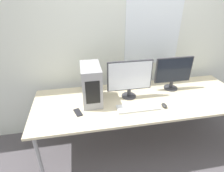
{
  "coord_description": "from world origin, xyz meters",
  "views": [
    {
      "loc": [
        -0.7,
        -1.38,
        2.01
      ],
      "look_at": [
        -0.36,
        0.44,
        0.98
      ],
      "focal_mm": 30.0,
      "sensor_mm": 36.0,
      "label": 1
    }
  ],
  "objects_px": {
    "monitor_right_near": "(173,72)",
    "monitor_main": "(130,78)",
    "mouse": "(164,105)",
    "keyboard": "(138,107)",
    "cell_phone": "(78,112)",
    "pc_tower": "(91,84)"
  },
  "relations": [
    {
      "from": "monitor_main",
      "to": "monitor_right_near",
      "type": "xyz_separation_m",
      "value": [
        0.6,
        0.1,
        -0.02
      ]
    },
    {
      "from": "pc_tower",
      "to": "keyboard",
      "type": "relative_size",
      "value": 0.94
    },
    {
      "from": "pc_tower",
      "to": "cell_phone",
      "type": "height_order",
      "value": "pc_tower"
    },
    {
      "from": "monitor_right_near",
      "to": "cell_phone",
      "type": "distance_m",
      "value": 1.3
    },
    {
      "from": "monitor_main",
      "to": "monitor_right_near",
      "type": "distance_m",
      "value": 0.61
    },
    {
      "from": "monitor_main",
      "to": "cell_phone",
      "type": "distance_m",
      "value": 0.72
    },
    {
      "from": "monitor_main",
      "to": "monitor_right_near",
      "type": "height_order",
      "value": "monitor_main"
    },
    {
      "from": "monitor_main",
      "to": "cell_phone",
      "type": "xyz_separation_m",
      "value": [
        -0.63,
        -0.22,
        -0.26
      ]
    },
    {
      "from": "keyboard",
      "to": "cell_phone",
      "type": "height_order",
      "value": "keyboard"
    },
    {
      "from": "pc_tower",
      "to": "monitor_main",
      "type": "height_order",
      "value": "monitor_main"
    },
    {
      "from": "monitor_right_near",
      "to": "monitor_main",
      "type": "bearing_deg",
      "value": -171.02
    },
    {
      "from": "pc_tower",
      "to": "mouse",
      "type": "xyz_separation_m",
      "value": [
        0.8,
        -0.28,
        -0.21
      ]
    },
    {
      "from": "mouse",
      "to": "monitor_right_near",
      "type": "bearing_deg",
      "value": 55.26
    },
    {
      "from": "monitor_main",
      "to": "keyboard",
      "type": "distance_m",
      "value": 0.36
    },
    {
      "from": "mouse",
      "to": "keyboard",
      "type": "bearing_deg",
      "value": 174.41
    },
    {
      "from": "mouse",
      "to": "cell_phone",
      "type": "xyz_separation_m",
      "value": [
        -0.97,
        0.07,
        -0.01
      ]
    },
    {
      "from": "monitor_right_near",
      "to": "cell_phone",
      "type": "bearing_deg",
      "value": -165.71
    },
    {
      "from": "monitor_main",
      "to": "mouse",
      "type": "distance_m",
      "value": 0.51
    },
    {
      "from": "monitor_right_near",
      "to": "keyboard",
      "type": "xyz_separation_m",
      "value": [
        -0.57,
        -0.35,
        -0.23
      ]
    },
    {
      "from": "pc_tower",
      "to": "keyboard",
      "type": "height_order",
      "value": "pc_tower"
    },
    {
      "from": "mouse",
      "to": "cell_phone",
      "type": "relative_size",
      "value": 0.59
    },
    {
      "from": "monitor_main",
      "to": "cell_phone",
      "type": "height_order",
      "value": "monitor_main"
    }
  ]
}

